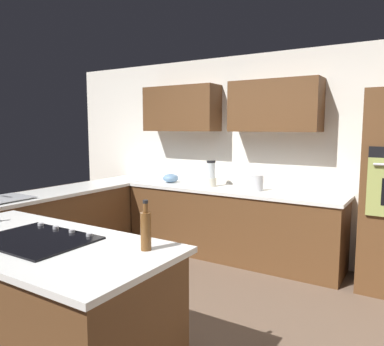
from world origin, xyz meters
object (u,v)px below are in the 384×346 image
(cooktop, at_px, (37,239))
(second_bottle, at_px, (146,230))
(kettle, at_px, (257,183))
(mixing_bowl, at_px, (171,178))
(blender, at_px, (211,175))

(cooktop, distance_m, second_bottle, 0.82)
(cooktop, xyz_separation_m, kettle, (-0.50, -2.72, 0.09))
(cooktop, height_order, mixing_bowl, mixing_bowl)
(mixing_bowl, xyz_separation_m, second_bottle, (-1.57, 2.48, 0.07))
(blender, bearing_deg, mixing_bowl, 0.00)
(blender, bearing_deg, kettle, 180.00)
(blender, relative_size, kettle, 1.75)
(blender, distance_m, kettle, 0.65)
(mixing_bowl, distance_m, second_bottle, 2.94)
(mixing_bowl, distance_m, kettle, 1.30)
(kettle, relative_size, second_bottle, 0.60)
(blender, height_order, kettle, blender)
(kettle, xyz_separation_m, second_bottle, (-0.27, 2.48, 0.04))
(blender, height_order, mixing_bowl, blender)
(cooktop, height_order, second_bottle, second_bottle)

